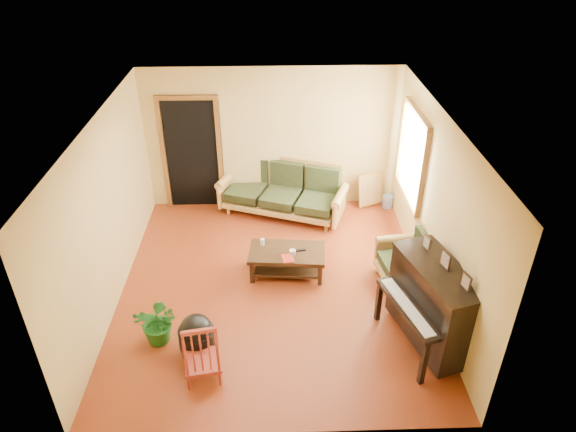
{
  "coord_description": "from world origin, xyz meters",
  "views": [
    {
      "loc": [
        0.01,
        -6.01,
        4.91
      ],
      "look_at": [
        0.21,
        0.2,
        1.1
      ],
      "focal_mm": 32.0,
      "sensor_mm": 36.0,
      "label": 1
    }
  ],
  "objects_px": {
    "sofa": "(282,190)",
    "potted_plant": "(159,322)",
    "piano": "(433,306)",
    "red_chair": "(201,348)",
    "armchair": "(405,258)",
    "coffee_table": "(287,262)",
    "ceramic_crock": "(387,201)",
    "footstool": "(197,340)"
  },
  "relations": [
    {
      "from": "piano",
      "to": "sofa",
      "type": "bearing_deg",
      "value": 102.82
    },
    {
      "from": "ceramic_crock",
      "to": "potted_plant",
      "type": "bearing_deg",
      "value": -137.39
    },
    {
      "from": "armchair",
      "to": "red_chair",
      "type": "bearing_deg",
      "value": -156.44
    },
    {
      "from": "coffee_table",
      "to": "red_chair",
      "type": "distance_m",
      "value": 2.26
    },
    {
      "from": "sofa",
      "to": "ceramic_crock",
      "type": "bearing_deg",
      "value": 25.09
    },
    {
      "from": "red_chair",
      "to": "piano",
      "type": "bearing_deg",
      "value": -0.17
    },
    {
      "from": "red_chair",
      "to": "footstool",
      "type": "bearing_deg",
      "value": 97.06
    },
    {
      "from": "piano",
      "to": "red_chair",
      "type": "relative_size",
      "value": 1.47
    },
    {
      "from": "armchair",
      "to": "footstool",
      "type": "height_order",
      "value": "armchair"
    },
    {
      "from": "coffee_table",
      "to": "ceramic_crock",
      "type": "height_order",
      "value": "coffee_table"
    },
    {
      "from": "footstool",
      "to": "ceramic_crock",
      "type": "xyz_separation_m",
      "value": [
        3.12,
        3.56,
        -0.1
      ]
    },
    {
      "from": "potted_plant",
      "to": "piano",
      "type": "bearing_deg",
      "value": -1.95
    },
    {
      "from": "footstool",
      "to": "potted_plant",
      "type": "bearing_deg",
      "value": 155.99
    },
    {
      "from": "piano",
      "to": "ceramic_crock",
      "type": "relative_size",
      "value": 5.59
    },
    {
      "from": "armchair",
      "to": "red_chair",
      "type": "height_order",
      "value": "red_chair"
    },
    {
      "from": "footstool",
      "to": "coffee_table",
      "type": "bearing_deg",
      "value": 53.63
    },
    {
      "from": "sofa",
      "to": "red_chair",
      "type": "distance_m",
      "value": 3.91
    },
    {
      "from": "armchair",
      "to": "ceramic_crock",
      "type": "xyz_separation_m",
      "value": [
        0.2,
        2.22,
        -0.31
      ]
    },
    {
      "from": "footstool",
      "to": "ceramic_crock",
      "type": "bearing_deg",
      "value": 48.75
    },
    {
      "from": "sofa",
      "to": "piano",
      "type": "distance_m",
      "value": 3.77
    },
    {
      "from": "red_chair",
      "to": "ceramic_crock",
      "type": "xyz_separation_m",
      "value": [
        3.01,
        3.93,
        -0.34
      ]
    },
    {
      "from": "armchair",
      "to": "footstool",
      "type": "relative_size",
      "value": 1.88
    },
    {
      "from": "piano",
      "to": "ceramic_crock",
      "type": "bearing_deg",
      "value": 71.2
    },
    {
      "from": "piano",
      "to": "footstool",
      "type": "xyz_separation_m",
      "value": [
        -2.97,
        -0.11,
        -0.38
      ]
    },
    {
      "from": "sofa",
      "to": "coffee_table",
      "type": "xyz_separation_m",
      "value": [
        0.04,
        -1.79,
        -0.27
      ]
    },
    {
      "from": "armchair",
      "to": "red_chair",
      "type": "xyz_separation_m",
      "value": [
        -2.81,
        -1.71,
        0.03
      ]
    },
    {
      "from": "sofa",
      "to": "footstool",
      "type": "xyz_separation_m",
      "value": [
        -1.14,
        -3.39,
        -0.26
      ]
    },
    {
      "from": "sofa",
      "to": "armchair",
      "type": "relative_size",
      "value": 2.61
    },
    {
      "from": "red_chair",
      "to": "potted_plant",
      "type": "relative_size",
      "value": 1.43
    },
    {
      "from": "footstool",
      "to": "red_chair",
      "type": "height_order",
      "value": "red_chair"
    },
    {
      "from": "sofa",
      "to": "armchair",
      "type": "height_order",
      "value": "sofa"
    },
    {
      "from": "armchair",
      "to": "piano",
      "type": "relative_size",
      "value": 0.64
    },
    {
      "from": "piano",
      "to": "potted_plant",
      "type": "bearing_deg",
      "value": 161.73
    },
    {
      "from": "ceramic_crock",
      "to": "footstool",
      "type": "bearing_deg",
      "value": -131.25
    },
    {
      "from": "coffee_table",
      "to": "armchair",
      "type": "height_order",
      "value": "armchair"
    },
    {
      "from": "sofa",
      "to": "ceramic_crock",
      "type": "distance_m",
      "value": 2.02
    },
    {
      "from": "sofa",
      "to": "potted_plant",
      "type": "relative_size",
      "value": 3.51
    },
    {
      "from": "coffee_table",
      "to": "piano",
      "type": "bearing_deg",
      "value": -39.8
    },
    {
      "from": "red_chair",
      "to": "ceramic_crock",
      "type": "distance_m",
      "value": 4.96
    },
    {
      "from": "piano",
      "to": "ceramic_crock",
      "type": "distance_m",
      "value": 3.49
    },
    {
      "from": "potted_plant",
      "to": "sofa",
      "type": "bearing_deg",
      "value": 62.61
    },
    {
      "from": "ceramic_crock",
      "to": "sofa",
      "type": "bearing_deg",
      "value": -175.24
    }
  ]
}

